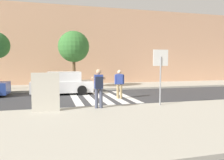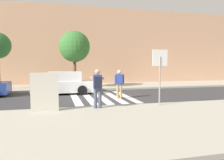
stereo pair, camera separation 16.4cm
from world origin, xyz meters
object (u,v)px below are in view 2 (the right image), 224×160
stop_sign (160,65)px  photographer_with_backpack (98,85)px  pedestrian_crossing (119,82)px  advertising_board (45,92)px  street_tree_center (74,47)px  parked_car_white (63,84)px

stop_sign → photographer_with_backpack: stop_sign is taller
pedestrian_crossing → advertising_board: size_ratio=1.08×
pedestrian_crossing → street_tree_center: street_tree_center is taller
stop_sign → parked_car_white: bearing=125.3°
advertising_board → street_tree_center: bearing=77.3°
photographer_with_backpack → pedestrian_crossing: photographer_with_backpack is taller
parked_car_white → pedestrian_crossing: bearing=-42.1°
parked_car_white → advertising_board: size_ratio=2.56×
photographer_with_backpack → street_tree_center: size_ratio=0.38×
street_tree_center → photographer_with_backpack: bearing=-87.9°
parked_car_white → advertising_board: bearing=-98.5°
photographer_with_backpack → parked_car_white: size_ratio=0.42×
stop_sign → pedestrian_crossing: 3.48m
parked_car_white → street_tree_center: (1.01, 2.37, 2.71)m
stop_sign → pedestrian_crossing: size_ratio=1.52×
pedestrian_crossing → parked_car_white: 4.34m
street_tree_center → stop_sign: bearing=-68.8°
pedestrian_crossing → parked_car_white: (-3.21, 2.90, -0.25)m
stop_sign → street_tree_center: street_tree_center is taller
pedestrian_crossing → photographer_with_backpack: bearing=-121.4°
photographer_with_backpack → advertising_board: 2.25m
parked_car_white → stop_sign: bearing=-54.7°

